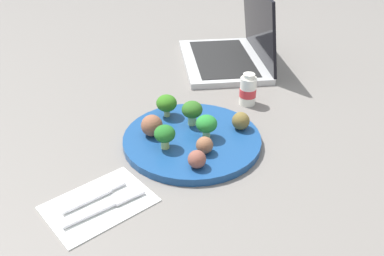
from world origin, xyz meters
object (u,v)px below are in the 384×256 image
at_px(broccoli_floret_back_right, 206,124).
at_px(meatball_mid_right, 197,159).
at_px(meatball_mid_left, 205,145).
at_px(napkin, 99,203).
at_px(laptop, 233,50).
at_px(knife, 108,205).
at_px(broccoli_floret_near_rim, 165,134).
at_px(broccoli_floret_center, 192,110).
at_px(plate, 192,140).
at_px(yogurt_bottle, 248,90).
at_px(broccoli_floret_mid_right, 167,103).
at_px(meatball_near_rim, 241,121).
at_px(meatball_front_left, 152,126).
at_px(fork, 98,194).

distance_m(broccoli_floret_back_right, meatball_mid_right, 0.10).
relative_size(meatball_mid_left, napkin, 0.19).
distance_m(broccoli_floret_back_right, laptop, 0.43).
bearing_deg(knife, broccoli_floret_near_rim, 14.82).
height_order(broccoli_floret_center, meatball_mid_left, broccoli_floret_center).
distance_m(broccoli_floret_back_right, meatball_mid_left, 0.05).
height_order(plate, yogurt_bottle, yogurt_bottle).
xyz_separation_m(broccoli_floret_mid_right, yogurt_bottle, (0.19, -0.07, -0.01)).
xyz_separation_m(meatball_near_rim, laptop, (0.29, 0.26, 0.01)).
relative_size(broccoli_floret_back_right, meatball_mid_right, 1.47).
bearing_deg(yogurt_bottle, meatball_front_left, 171.40).
distance_m(meatball_front_left, fork, 0.19).
xyz_separation_m(plate, broccoli_floret_near_rim, (-0.07, 0.01, 0.04)).
bearing_deg(laptop, meatball_mid_right, -147.82).
distance_m(meatball_mid_left, fork, 0.22).
bearing_deg(meatball_near_rim, knife, 177.20).
xyz_separation_m(meatball_mid_right, laptop, (0.45, 0.28, 0.01)).
bearing_deg(meatball_near_rim, fork, 170.85).
relative_size(meatball_mid_right, meatball_front_left, 0.76).
height_order(meatball_front_left, knife, meatball_front_left).
distance_m(broccoli_floret_center, meatball_mid_right, 0.15).
relative_size(broccoli_floret_back_right, knife, 0.34).
bearing_deg(meatball_mid_right, yogurt_bottle, 19.51).
relative_size(meatball_mid_right, yogurt_bottle, 0.43).
xyz_separation_m(meatball_front_left, laptop, (0.43, 0.14, 0.00)).
xyz_separation_m(broccoli_floret_center, yogurt_bottle, (0.18, -0.01, -0.01)).
relative_size(plate, laptop, 0.72).
relative_size(plate, meatball_front_left, 6.34).
bearing_deg(meatball_mid_left, broccoli_floret_mid_right, 73.35).
bearing_deg(broccoli_floret_center, broccoli_floret_back_right, -107.22).
relative_size(broccoli_floret_center, broccoli_floret_mid_right, 1.07).
xyz_separation_m(broccoli_floret_back_right, yogurt_bottle, (0.20, 0.05, -0.01)).
height_order(meatball_front_left, fork, meatball_front_left).
height_order(knife, yogurt_bottle, yogurt_bottle).
bearing_deg(fork, yogurt_bottle, 2.85).
xyz_separation_m(meatball_mid_left, laptop, (0.40, 0.26, 0.01)).
xyz_separation_m(meatball_front_left, fork, (-0.18, -0.06, -0.03)).
relative_size(broccoli_floret_back_right, laptop, 0.13).
height_order(broccoli_floret_center, meatball_front_left, broccoli_floret_center).
bearing_deg(meatball_mid_right, broccoli_floret_center, 47.20).
distance_m(broccoli_floret_center, meatball_near_rim, 0.10).
bearing_deg(broccoli_floret_mid_right, broccoli_floret_back_right, -92.30).
bearing_deg(meatball_near_rim, broccoli_floret_back_right, 159.31).
distance_m(broccoli_floret_back_right, meatball_near_rim, 0.08).
relative_size(broccoli_floret_back_right, fork, 0.41).
relative_size(broccoli_floret_center, meatball_mid_right, 1.58).
bearing_deg(laptop, broccoli_floret_near_rim, -156.32).
xyz_separation_m(broccoli_floret_center, broccoli_floret_mid_right, (-0.01, 0.06, -0.00)).
height_order(plate, meatball_near_rim, meatball_near_rim).
height_order(meatball_mid_right, napkin, meatball_mid_right).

